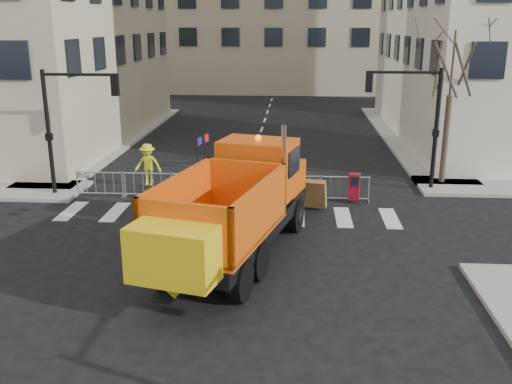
# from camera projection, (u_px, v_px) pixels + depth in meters

# --- Properties ---
(ground) EXTENTS (120.00, 120.00, 0.00)m
(ground) POSITION_uv_depth(u_px,v_px,m) (213.00, 274.00, 17.09)
(ground) COLOR black
(ground) RESTS_ON ground
(sidewalk_back) EXTENTS (64.00, 5.00, 0.15)m
(sidewalk_back) POSITION_uv_depth(u_px,v_px,m) (240.00, 191.00, 25.19)
(sidewalk_back) COLOR gray
(sidewalk_back) RESTS_ON ground
(traffic_light_left) EXTENTS (0.18, 0.18, 5.40)m
(traffic_light_left) POSITION_uv_depth(u_px,v_px,m) (49.00, 134.00, 24.03)
(traffic_light_left) COLOR black
(traffic_light_left) RESTS_ON ground
(traffic_light_right) EXTENTS (0.18, 0.18, 5.40)m
(traffic_light_right) POSITION_uv_depth(u_px,v_px,m) (436.00, 131.00, 24.82)
(traffic_light_right) COLOR black
(traffic_light_right) RESTS_ON ground
(crowd_barriers) EXTENTS (12.60, 0.60, 1.10)m
(crowd_barriers) POSITION_uv_depth(u_px,v_px,m) (221.00, 186.00, 24.25)
(crowd_barriers) COLOR #9EA0A5
(crowd_barriers) RESTS_ON ground
(street_tree) EXTENTS (3.00, 3.00, 7.50)m
(street_tree) POSITION_uv_depth(u_px,v_px,m) (449.00, 104.00, 25.43)
(street_tree) COLOR #382B21
(street_tree) RESTS_ON ground
(plow_truck) EXTENTS (5.42, 10.99, 4.12)m
(plow_truck) POSITION_uv_depth(u_px,v_px,m) (234.00, 205.00, 17.64)
(plow_truck) COLOR black
(plow_truck) RESTS_ON ground
(cop_a) EXTENTS (0.74, 0.67, 1.69)m
(cop_a) POSITION_uv_depth(u_px,v_px,m) (284.00, 184.00, 23.41)
(cop_a) COLOR black
(cop_a) RESTS_ON ground
(cop_b) EXTENTS (1.06, 0.89, 1.95)m
(cop_b) POSITION_uv_depth(u_px,v_px,m) (291.00, 182.00, 23.35)
(cop_b) COLOR black
(cop_b) RESTS_ON ground
(cop_c) EXTENTS (1.00, 1.18, 1.89)m
(cop_c) POSITION_uv_depth(u_px,v_px,m) (280.00, 191.00, 22.16)
(cop_c) COLOR black
(cop_c) RESTS_ON ground
(worker) EXTENTS (1.27, 0.78, 1.90)m
(worker) POSITION_uv_depth(u_px,v_px,m) (148.00, 165.00, 25.62)
(worker) COLOR #DAEC1B
(worker) RESTS_ON sidewalk_back
(newspaper_box) EXTENTS (0.52, 0.48, 1.10)m
(newspaper_box) POSITION_uv_depth(u_px,v_px,m) (354.00, 187.00, 23.64)
(newspaper_box) COLOR maroon
(newspaper_box) RESTS_ON sidewalk_back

